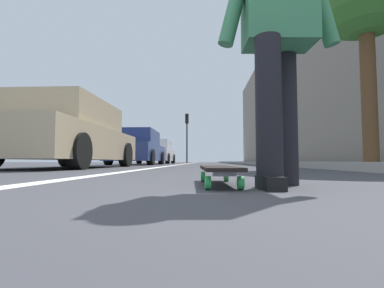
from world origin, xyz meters
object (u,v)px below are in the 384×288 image
Objects in this scene: skater_person at (278,27)px; parked_car_far at (157,153)px; traffic_light at (187,129)px; skateboard at (218,170)px; parked_car_mid at (138,149)px; parked_car_near at (71,136)px.

skater_person reaches higher than parked_car_far.
parked_car_far is 6.13m from traffic_light.
skateboard is 0.20× the size of parked_car_mid.
traffic_light reaches higher than parked_car_far.
parked_car_near reaches higher than parked_car_far.
parked_car_mid is 11.67m from traffic_light.
traffic_light reaches higher than parked_car_near.
skateboard is 0.52× the size of skater_person.
parked_car_far reaches higher than parked_car_mid.
skater_person is 10.90m from parked_car_mid.
traffic_light is at bearing -6.97° from parked_car_mid.
skateboard is at bearing -163.66° from parked_car_mid.
traffic_light reaches higher than parked_car_mid.
parked_car_mid is at bearing -178.60° from parked_car_far.
traffic_light is at bearing -15.50° from parked_car_far.
parked_car_far is (5.85, 0.14, 0.01)m from parked_car_mid.
skateboard is 21.84m from traffic_light.
skater_person reaches higher than parked_car_mid.
traffic_light is (21.76, 1.95, 1.92)m from skater_person.
skateboard is at bearing -168.95° from parked_car_far.
parked_car_far is at bearing 12.12° from skater_person.
skateboard is at bearing 66.63° from skater_person.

